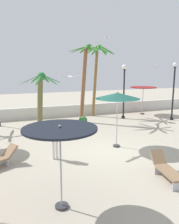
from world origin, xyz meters
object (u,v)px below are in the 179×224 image
at_px(palm_tree_0, 41,91).
at_px(lamp_post_2, 124,84).
at_px(patio_umbrella_1, 60,133).
at_px(seagull_0, 156,66).
at_px(patio_umbrella_4, 143,88).
at_px(lamp_post_1, 174,86).
at_px(guest_0, 55,137).
at_px(patio_umbrella_5, 118,96).
at_px(palm_tree_2, 85,73).
at_px(palm_tree_3, 97,70).
at_px(seagull_2, 70,77).
at_px(seagull_1, 107,37).
at_px(lounge_chair_2, 167,169).
at_px(planter, 83,123).

xyz_separation_m(palm_tree_0, lamp_post_2, (6.60, -0.40, 0.41)).
bearing_deg(patio_umbrella_1, seagull_0, 43.95).
distance_m(patio_umbrella_4, lamp_post_1, 2.99).
distance_m(lamp_post_1, guest_0, 11.58).
xyz_separation_m(patio_umbrella_5, lamp_post_1, (7.05, 4.14, 0.01)).
distance_m(patio_umbrella_5, palm_tree_0, 7.02).
bearing_deg(palm_tree_2, palm_tree_3, 47.57).
bearing_deg(patio_umbrella_4, seagull_2, -143.39).
xyz_separation_m(seagull_0, seagull_1, (-4.97, -0.92, 1.96)).
height_order(lamp_post_1, lamp_post_2, lamp_post_1).
distance_m(patio_umbrella_1, seagull_0, 15.00).
relative_size(palm_tree_2, seagull_0, 6.83).
xyz_separation_m(palm_tree_2, seagull_2, (-2.66, -5.28, -0.07)).
relative_size(patio_umbrella_4, palm_tree_3, 0.43).
height_order(patio_umbrella_4, seagull_0, seagull_0).
height_order(patio_umbrella_4, palm_tree_3, palm_tree_3).
distance_m(seagull_1, seagull_2, 6.46).
bearing_deg(guest_0, lamp_post_2, 42.59).
distance_m(lamp_post_2, lounge_chair_2, 10.77).
xyz_separation_m(seagull_1, seagull_2, (-3.98, -4.40, -2.54)).
distance_m(patio_umbrella_5, seagull_0, 9.12).
bearing_deg(seagull_2, planter, 62.16).
distance_m(patio_umbrella_5, lounge_chair_2, 4.52).
bearing_deg(palm_tree_3, lounge_chair_2, -99.27).
bearing_deg(lounge_chair_2, patio_umbrella_1, -174.27).
relative_size(patio_umbrella_4, lamp_post_2, 0.59).
xyz_separation_m(patio_umbrella_4, palm_tree_0, (-9.06, -0.57, 0.12)).
bearing_deg(patio_umbrella_5, patio_umbrella_4, 48.54).
relative_size(patio_umbrella_5, lamp_post_2, 0.67).
distance_m(palm_tree_2, planter, 3.90).
xyz_separation_m(patio_umbrella_1, seagull_1, (5.74, 9.39, 3.91)).
bearing_deg(lamp_post_1, patio_umbrella_1, -142.75).
distance_m(patio_umbrella_5, seagull_1, 6.43).
relative_size(patio_umbrella_4, guest_0, 1.47).
xyz_separation_m(patio_umbrella_5, lamp_post_2, (3.69, 5.99, 0.13)).
relative_size(patio_umbrella_4, palm_tree_0, 0.67).
bearing_deg(seagull_2, patio_umbrella_4, 36.61).
bearing_deg(seagull_1, seagull_2, -132.12).
bearing_deg(planter, patio_umbrella_5, -84.02).
xyz_separation_m(patio_umbrella_4, seagull_2, (-8.43, -6.27, 1.38)).
bearing_deg(lamp_post_2, patio_umbrella_5, -121.63).
height_order(patio_umbrella_5, guest_0, patio_umbrella_5).
bearing_deg(patio_umbrella_5, palm_tree_0, 114.49).
bearing_deg(patio_umbrella_5, seagull_1, 71.58).
height_order(guest_0, seagull_2, seagull_2).
distance_m(palm_tree_2, palm_tree_3, 2.45).
bearing_deg(seagull_2, palm_tree_0, 96.26).
xyz_separation_m(patio_umbrella_5, planter, (-0.44, 4.19, -2.32)).
bearing_deg(palm_tree_0, palm_tree_2, -7.11).
relative_size(palm_tree_2, lounge_chair_2, 2.99).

